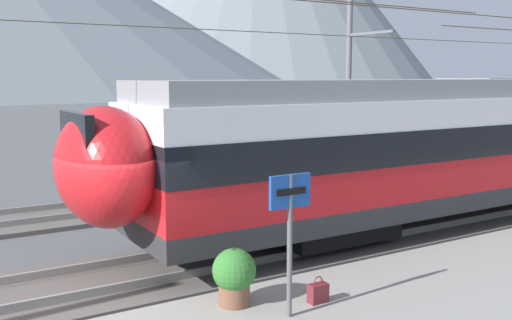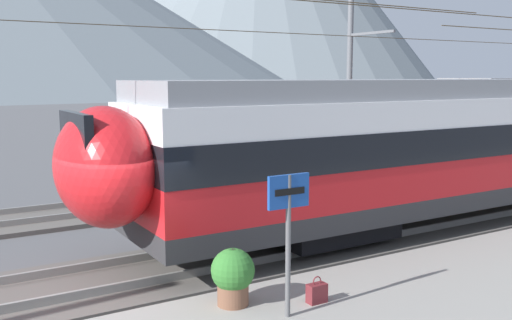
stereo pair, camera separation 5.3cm
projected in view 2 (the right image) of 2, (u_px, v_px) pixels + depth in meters
ground_plane at (112, 305)px, 10.03m from camera, size 400.00×400.00×0.00m
track_near at (97, 284)px, 10.84m from camera, size 120.00×3.00×0.28m
track_far at (36, 218)px, 15.84m from camera, size 120.00×3.00×0.28m
train_near_platform at (508, 136)px, 16.64m from camera, size 25.00×3.02×4.27m
catenary_mast_far_side at (352, 73)px, 23.75m from camera, size 42.93×2.68×7.78m
platform_sign at (288, 213)px, 8.55m from camera, size 0.70×0.08×2.19m
handbag_near_sign at (317, 293)px, 9.30m from camera, size 0.32×0.18×0.44m
potted_plant_platform_edge at (233, 273)px, 9.16m from camera, size 0.70×0.70×0.92m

